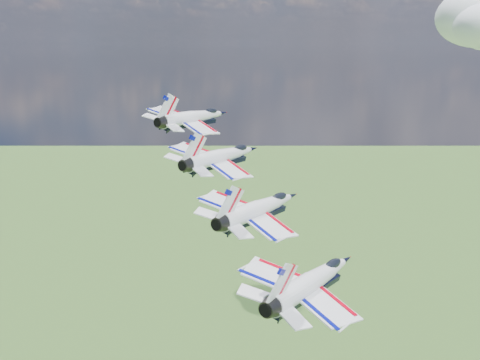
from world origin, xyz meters
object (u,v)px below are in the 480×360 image
at_px(jet_0, 195,117).
at_px(jet_2, 260,208).
at_px(jet_1, 223,156).
at_px(jet_3, 313,281).

xyz_separation_m(jet_0, jet_2, (18.81, -18.16, -7.20)).
distance_m(jet_1, jet_3, 27.12).
xyz_separation_m(jet_0, jet_1, (9.41, -9.08, -3.60)).
height_order(jet_1, jet_3, jet_1).
relative_size(jet_2, jet_3, 1.00).
bearing_deg(jet_2, jet_3, -33.74).
height_order(jet_2, jet_3, jet_2).
bearing_deg(jet_3, jet_0, 146.26).
relative_size(jet_1, jet_2, 1.00).
distance_m(jet_0, jet_2, 27.12).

